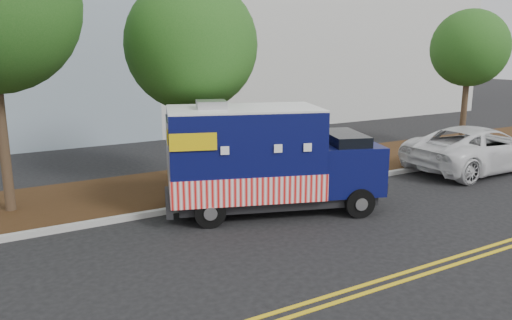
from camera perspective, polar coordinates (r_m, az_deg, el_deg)
ground at (r=13.23m, az=-1.06°, el=-6.64°), size 120.00×120.00×0.00m
curb at (r=14.38m, az=-3.79°, el=-4.74°), size 120.00×0.18×0.15m
mulch_strip at (r=16.22m, az=-7.10°, el=-2.79°), size 120.00×4.00×0.15m
centerline_near at (r=9.88m, az=11.99°, el=-13.89°), size 120.00×0.10×0.01m
centerline_far at (r=9.72m, az=13.00°, el=-14.41°), size 120.00×0.10×0.01m
tree_b at (r=15.71m, az=-7.39°, el=12.88°), size 4.04×4.04×6.49m
tree_d at (r=23.72m, az=23.22°, el=11.65°), size 3.27×3.27×6.01m
sign_post at (r=14.00m, az=-7.30°, el=-0.54°), size 0.06×0.06×2.40m
food_truck at (r=13.38m, az=0.79°, el=-0.23°), size 6.16×3.86×3.06m
white_car at (r=19.83m, az=24.08°, el=1.21°), size 5.83×2.72×1.62m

